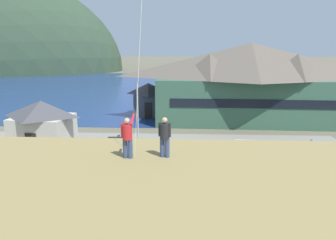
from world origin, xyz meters
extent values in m
plane|color=#66604C|center=(0.00, 0.00, 0.00)|extent=(600.00, 600.00, 0.00)
cube|color=gray|center=(0.00, 5.00, 0.05)|extent=(40.00, 20.00, 0.10)
cube|color=navy|center=(0.00, 60.00, 0.01)|extent=(360.00, 84.00, 0.03)
cube|color=#38604C|center=(11.90, 22.80, 3.05)|extent=(25.35, 11.11, 6.10)
cube|color=black|center=(11.73, 17.59, 3.36)|extent=(21.27, 0.75, 1.10)
pyramid|color=#60564C|center=(11.90, 22.80, 8.43)|extent=(26.88, 12.19, 4.65)
pyramid|color=#60564C|center=(6.21, 21.17, 7.75)|extent=(5.86, 5.86, 3.26)
pyramid|color=#60564C|center=(17.47, 20.81, 7.75)|extent=(5.86, 5.86, 3.26)
cube|color=beige|center=(-10.87, 7.59, 1.86)|extent=(5.61, 4.88, 3.71)
pyramid|color=#47474C|center=(-10.87, 7.59, 4.47)|extent=(6.07, 5.36, 1.53)
cube|color=black|center=(-11.10, 5.39, 1.30)|extent=(1.10, 0.18, 2.60)
cube|color=#474C56|center=(-2.46, 25.76, 1.70)|extent=(4.68, 4.80, 3.40)
pyramid|color=#47474C|center=(-2.46, 25.76, 4.17)|extent=(5.06, 5.27, 1.55)
cube|color=black|center=(-2.26, 23.52, 1.19)|extent=(1.10, 0.16, 2.38)
cube|color=#70604C|center=(1.39, 34.86, 0.35)|extent=(3.20, 11.78, 0.70)
cube|color=#23564C|center=(-2.30, 32.74, 0.45)|extent=(3.20, 8.40, 0.90)
cube|color=#33665B|center=(-2.30, 32.74, 0.98)|extent=(3.10, 8.15, 0.16)
cube|color=silver|center=(-2.25, 32.12, 1.61)|extent=(2.01, 2.59, 1.10)
cube|color=silver|center=(5.00, 32.77, 0.45)|extent=(3.43, 8.11, 0.90)
cube|color=white|center=(5.00, 32.77, 0.98)|extent=(3.33, 7.87, 0.16)
cube|color=silver|center=(4.93, 32.19, 1.61)|extent=(2.03, 2.55, 1.10)
cube|color=black|center=(-3.06, 6.27, 0.82)|extent=(4.27, 1.97, 0.80)
cube|color=black|center=(-3.21, 6.26, 1.57)|extent=(2.16, 1.68, 0.70)
cube|color=black|center=(-3.21, 6.26, 1.54)|extent=(2.21, 1.72, 0.32)
cylinder|color=black|center=(-1.66, 5.40, 0.42)|extent=(0.65, 0.25, 0.64)
cylinder|color=black|center=(-1.73, 7.24, 0.42)|extent=(0.65, 0.25, 0.64)
cylinder|color=black|center=(-4.39, 5.29, 0.42)|extent=(0.65, 0.25, 0.64)
cylinder|color=black|center=(-4.46, 7.13, 0.42)|extent=(0.65, 0.25, 0.64)
cube|color=#B28923|center=(7.19, 1.13, 0.82)|extent=(4.33, 2.14, 0.80)
cube|color=olive|center=(7.34, 1.14, 1.57)|extent=(2.23, 1.77, 0.70)
cube|color=black|center=(7.34, 1.14, 1.54)|extent=(2.27, 1.80, 0.32)
cylinder|color=black|center=(5.76, 1.93, 0.42)|extent=(0.66, 0.27, 0.64)
cylinder|color=black|center=(5.91, 0.10, 0.42)|extent=(0.66, 0.27, 0.64)
cylinder|color=black|center=(8.48, 2.15, 0.42)|extent=(0.66, 0.27, 0.64)
cylinder|color=black|center=(8.63, 0.32, 0.42)|extent=(0.66, 0.27, 0.64)
cube|color=silver|center=(8.78, 5.83, 0.82)|extent=(4.34, 2.16, 0.80)
cube|color=beige|center=(8.63, 5.84, 1.57)|extent=(2.23, 1.78, 0.70)
cube|color=black|center=(8.63, 5.84, 1.54)|extent=(2.28, 1.81, 0.32)
cylinder|color=black|center=(10.06, 4.79, 0.42)|extent=(0.66, 0.28, 0.64)
cylinder|color=black|center=(10.22, 6.62, 0.42)|extent=(0.66, 0.28, 0.64)
cylinder|color=black|center=(7.34, 5.03, 0.42)|extent=(0.66, 0.28, 0.64)
cylinder|color=black|center=(7.50, 6.86, 0.42)|extent=(0.66, 0.28, 0.64)
cube|color=#9EA3A8|center=(15.58, 6.38, 0.82)|extent=(4.25, 1.91, 0.80)
cube|color=gray|center=(15.73, 6.38, 1.57)|extent=(2.14, 1.66, 0.70)
cube|color=black|center=(15.73, 6.38, 1.54)|extent=(2.19, 1.69, 0.32)
cylinder|color=black|center=(14.20, 7.26, 0.42)|extent=(0.65, 0.24, 0.64)
cylinder|color=black|center=(14.24, 5.42, 0.42)|extent=(0.65, 0.24, 0.64)
cylinder|color=black|center=(16.92, 7.33, 0.42)|extent=(0.65, 0.24, 0.64)
cube|color=red|center=(-4.11, 0.94, 0.82)|extent=(4.36, 2.21, 0.80)
cube|color=#B11A15|center=(-3.96, 0.92, 1.57)|extent=(2.25, 1.80, 0.70)
cube|color=black|center=(-3.96, 0.92, 1.54)|extent=(2.29, 1.84, 0.32)
cylinder|color=black|center=(-5.37, 1.99, 0.42)|extent=(0.66, 0.28, 0.64)
cylinder|color=black|center=(-5.56, 0.16, 0.42)|extent=(0.66, 0.28, 0.64)
cylinder|color=black|center=(-2.66, 1.72, 0.42)|extent=(0.66, 0.28, 0.64)
cylinder|color=black|center=(-2.84, -0.11, 0.42)|extent=(0.66, 0.28, 0.64)
cylinder|color=#ADADB2|center=(-1.94, 10.50, 3.41)|extent=(0.16, 0.16, 6.61)
cube|color=#4C4C51|center=(-1.94, 10.85, 6.61)|extent=(0.24, 0.70, 0.20)
cylinder|color=#384770|center=(0.42, -9.60, 6.15)|extent=(0.20, 0.20, 0.82)
cylinder|color=#384770|center=(0.64, -9.62, 6.15)|extent=(0.20, 0.20, 0.82)
cylinder|color=red|center=(0.53, -9.61, 6.88)|extent=(0.40, 0.40, 0.64)
sphere|color=tan|center=(0.53, -9.61, 7.36)|extent=(0.24, 0.24, 0.24)
cylinder|color=red|center=(0.73, -9.45, 7.38)|extent=(0.17, 0.56, 0.43)
cylinder|color=red|center=(0.31, -9.58, 6.95)|extent=(0.11, 0.11, 0.60)
cylinder|color=#384770|center=(1.98, -9.39, 6.15)|extent=(0.20, 0.20, 0.82)
cylinder|color=#384770|center=(2.19, -9.44, 6.15)|extent=(0.20, 0.20, 0.82)
cylinder|color=#232328|center=(2.08, -9.41, 6.88)|extent=(0.40, 0.40, 0.64)
sphere|color=tan|center=(2.08, -9.41, 7.36)|extent=(0.24, 0.24, 0.24)
cylinder|color=#232328|center=(1.87, -9.36, 6.95)|extent=(0.11, 0.11, 0.60)
cylinder|color=#232328|center=(2.30, -9.46, 6.95)|extent=(0.11, 0.11, 0.60)
cylinder|color=silver|center=(0.99, -7.89, 11.96)|extent=(0.44, 2.96, 12.44)
camera|label=1|loc=(2.89, -22.69, 10.41)|focal=34.97mm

